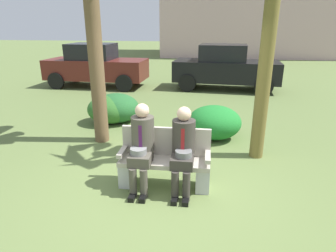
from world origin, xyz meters
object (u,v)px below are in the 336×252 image
Objects in this scene: park_bench at (165,161)px; parked_car_near at (96,65)px; shrub_far_lawn at (116,108)px; shrub_mid_lawn at (214,122)px; shrub_near_bench at (110,109)px; seated_man_left at (142,143)px; seated_man_right at (183,146)px; parked_car_far at (225,67)px.

park_bench is 0.35× the size of parked_car_near.
parked_car_near is at bearing 117.98° from park_bench.
shrub_mid_lawn is at bearing -18.21° from shrub_far_lawn.
shrub_near_bench is at bearing 164.53° from shrub_mid_lawn.
parked_car_near reaches higher than shrub_mid_lawn.
shrub_near_bench is at bearing -145.23° from shrub_far_lawn.
seated_man_left reaches higher than seated_man_right.
parked_car_near is at bearing 119.29° from seated_man_right.
parked_car_far is (1.58, 7.46, 0.11)m from seated_man_left.
shrub_far_lawn is 0.30× the size of parked_car_near.
seated_man_left reaches higher than shrub_near_bench.
parked_car_near reaches higher than seated_man_left.
shrub_far_lawn is (-1.35, 3.04, -0.36)m from seated_man_left.
park_bench is 1.17× the size of shrub_far_lawn.
seated_man_left is 0.33× the size of parked_car_near.
parked_car_near reaches higher than shrub_near_bench.
shrub_far_lawn reaches higher than shrub_mid_lawn.
parked_car_far is (3.07, 4.52, 0.48)m from shrub_near_bench.
park_bench is at bearing -99.67° from parked_car_far.
parked_car_near is (-3.82, 7.19, 0.44)m from park_bench.
seated_man_right is at bearing -60.71° from parked_car_near.
shrub_near_bench is 4.82m from parked_car_near.
seated_man_left is at bearing -159.45° from park_bench.
seated_man_left reaches higher than park_bench.
seated_man_right reaches higher than shrub_near_bench.
parked_car_near is at bearing 116.56° from shrub_far_lawn.
shrub_far_lawn is (-1.68, 2.92, -0.03)m from park_bench.
seated_man_right is at bearing -23.92° from park_bench.
shrub_near_bench is 0.97× the size of shrub_far_lawn.
shrub_near_bench is (-2.10, 2.95, -0.36)m from seated_man_right.
seated_man_left is 7.63m from parked_car_far.
parked_car_far reaches higher than park_bench.
seated_man_left reaches higher than shrub_mid_lawn.
parked_car_near is at bearing 114.64° from shrub_near_bench.
seated_man_left is 1.02× the size of seated_man_right.
seated_man_left is 1.15× the size of shrub_near_bench.
seated_man_right is (0.28, -0.13, 0.32)m from park_bench.
shrub_mid_lawn is 0.29× the size of parked_car_far.
shrub_near_bench is at bearing 125.45° from seated_man_right.
shrub_near_bench is 5.48m from parked_car_far.
seated_man_right is at bearing -57.11° from shrub_far_lawn.
seated_man_left is 3.32m from shrub_near_bench.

